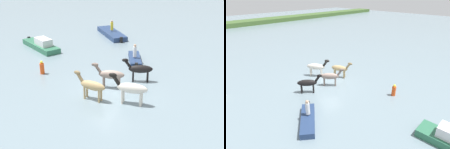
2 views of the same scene
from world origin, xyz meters
The scene contains 8 objects.
ground_plane centered at (0.00, 0.00, 0.00)m, with size 144.26×144.26×0.00m, color gray.
horse_chestnut_trailing centered at (0.30, 2.47, 1.13)m, with size 1.84×2.41×2.06m.
horse_mid_herd centered at (-0.19, -0.35, 1.05)m, with size 1.94×2.05×1.90m.
horse_rear_stallion centered at (1.97, 0.38, 1.05)m, with size 1.31×2.39×1.90m.
horse_gray_outer centered at (-2.66, 0.11, 1.02)m, with size 2.04×1.85×1.86m.
boat_dinghy_port centered at (-5.37, -3.39, 0.15)m, with size 2.96×3.41×0.71m.
person_helmsman_aft centered at (-5.19, -3.23, 1.11)m, with size 0.32×0.32×1.19m.
buoy_channel_marker centered at (2.57, -5.95, 0.51)m, with size 0.36×0.36×1.14m.
Camera 2 is at (-11.49, -12.61, 8.84)m, focal length 29.16 mm.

